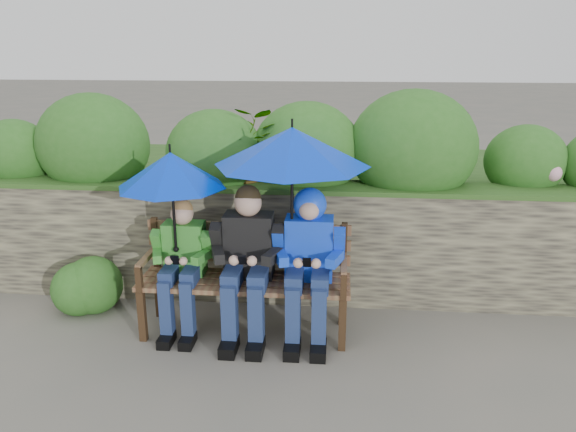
# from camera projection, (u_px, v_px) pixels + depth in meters

# --- Properties ---
(ground) EXTENTS (60.00, 60.00, 0.00)m
(ground) POSITION_uv_depth(u_px,v_px,m) (287.00, 337.00, 4.34)
(ground) COLOR #5A5A52
(ground) RESTS_ON ground
(garden_backdrop) EXTENTS (8.00, 2.88, 1.85)m
(garden_backdrop) POSITION_uv_depth(u_px,v_px,m) (293.00, 201.00, 5.64)
(garden_backdrop) COLOR #35322C
(garden_backdrop) RESTS_ON ground
(park_bench) EXTENTS (1.61, 0.47, 0.85)m
(park_bench) POSITION_uv_depth(u_px,v_px,m) (246.00, 271.00, 4.35)
(park_bench) COLOR black
(park_bench) RESTS_ON ground
(boy_left) EXTENTS (0.46, 0.54, 1.05)m
(boy_left) POSITION_uv_depth(u_px,v_px,m) (182.00, 260.00, 4.29)
(boy_left) COLOR #3B7C28
(boy_left) RESTS_ON ground
(boy_middle) EXTENTS (0.56, 0.64, 1.17)m
(boy_middle) POSITION_uv_depth(u_px,v_px,m) (247.00, 257.00, 4.22)
(boy_middle) COLOR black
(boy_middle) RESTS_ON ground
(boy_right) EXTENTS (0.54, 0.65, 1.15)m
(boy_right) POSITION_uv_depth(u_px,v_px,m) (309.00, 253.00, 4.18)
(boy_right) COLOR #0026DE
(boy_right) RESTS_ON ground
(umbrella_left) EXTENTS (0.81, 0.81, 0.83)m
(umbrella_left) POSITION_uv_depth(u_px,v_px,m) (171.00, 170.00, 4.07)
(umbrella_left) COLOR #002DCE
(umbrella_left) RESTS_ON ground
(umbrella_right) EXTENTS (1.14, 1.14, 0.99)m
(umbrella_right) POSITION_uv_depth(u_px,v_px,m) (292.00, 147.00, 4.01)
(umbrella_right) COLOR #002DCE
(umbrella_right) RESTS_ON ground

